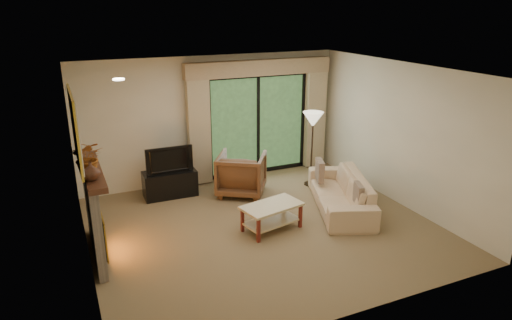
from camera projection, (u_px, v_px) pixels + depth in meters
name	position (u px, v px, depth m)	size (l,w,h in m)	color
floor	(263.00, 227.00, 7.65)	(5.50, 5.50, 0.00)	olive
ceiling	(264.00, 71.00, 6.81)	(5.50, 5.50, 0.00)	white
wall_back	(213.00, 119.00, 9.39)	(5.00, 5.00, 0.00)	beige
wall_front	(358.00, 217.00, 5.07)	(5.00, 5.00, 0.00)	beige
wall_left	(80.00, 179.00, 6.17)	(5.00, 5.00, 0.00)	beige
wall_right	(401.00, 135.00, 8.29)	(5.00, 5.00, 0.00)	beige
fireplace	(93.00, 213.00, 6.59)	(0.24, 1.70, 1.37)	slate
mirror	(75.00, 129.00, 6.15)	(0.07, 1.45, 1.02)	gold
sliding_door	(258.00, 124.00, 9.80)	(2.26, 0.10, 2.16)	black
curtain_left	(199.00, 128.00, 9.15)	(0.45, 0.18, 2.35)	tan
curtain_right	(315.00, 115.00, 10.19)	(0.45, 0.18, 2.35)	tan
cornice	(260.00, 68.00, 9.33)	(3.20, 0.24, 0.32)	tan
media_console	(170.00, 184.00, 8.84)	(1.01, 0.45, 0.50)	black
tv	(168.00, 159.00, 8.67)	(0.89, 0.12, 0.52)	black
armchair	(241.00, 174.00, 8.89)	(0.88, 0.91, 0.83)	brown
sofa	(340.00, 192.00, 8.28)	(2.14, 0.84, 0.63)	#D2B089
pillow_near	(358.00, 194.00, 7.65)	(0.09, 0.36, 0.36)	#4F312C
pillow_far	(320.00, 170.00, 8.72)	(0.11, 0.41, 0.41)	#4F312C
coffee_table	(272.00, 217.00, 7.51)	(0.99, 0.54, 0.44)	#D0B988
floor_lamp	(312.00, 149.00, 9.23)	(0.41, 0.41, 1.53)	white
vase	(91.00, 171.00, 5.92)	(0.23, 0.23, 0.24)	#4B291A
branches	(88.00, 158.00, 6.07)	(0.44, 0.38, 0.48)	#9F551C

